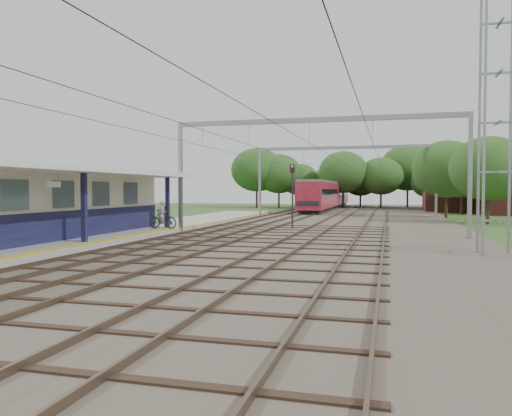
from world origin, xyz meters
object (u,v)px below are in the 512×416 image
(person, at_px, (162,214))
(train, at_px, (328,194))
(bicycle, at_px, (163,219))
(signal_post, at_px, (292,188))

(person, xyz_separation_m, train, (5.77, 40.56, 0.89))
(person, distance_m, bicycle, 1.11)
(bicycle, distance_m, signal_post, 9.13)
(bicycle, distance_m, train, 41.87)
(person, relative_size, train, 0.05)
(person, height_order, train, train)
(person, height_order, signal_post, signal_post)
(bicycle, height_order, train, train)
(person, distance_m, signal_post, 8.96)
(person, xyz_separation_m, signal_post, (7.62, 4.41, 1.66))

